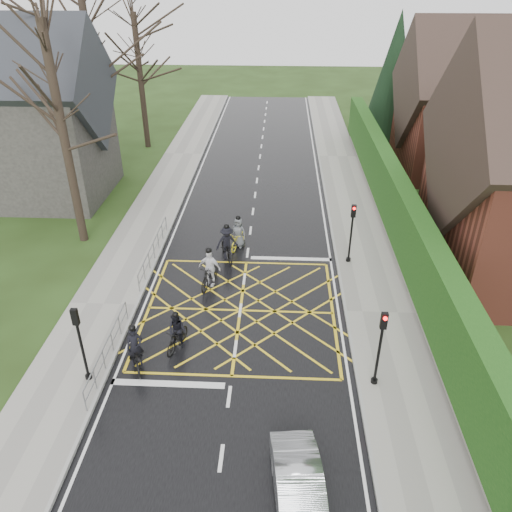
# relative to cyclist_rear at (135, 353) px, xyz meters

# --- Properties ---
(ground) EXTENTS (120.00, 120.00, 0.00)m
(ground) POSITION_rel_cyclist_rear_xyz_m (3.59, 3.61, -0.60)
(ground) COLOR #1F3010
(ground) RESTS_ON ground
(road) EXTENTS (9.00, 80.00, 0.01)m
(road) POSITION_rel_cyclist_rear_xyz_m (3.59, 3.61, -0.60)
(road) COLOR black
(road) RESTS_ON ground
(sidewalk_right) EXTENTS (3.00, 80.00, 0.15)m
(sidewalk_right) POSITION_rel_cyclist_rear_xyz_m (9.59, 3.61, -0.53)
(sidewalk_right) COLOR gray
(sidewalk_right) RESTS_ON ground
(sidewalk_left) EXTENTS (3.00, 80.00, 0.15)m
(sidewalk_left) POSITION_rel_cyclist_rear_xyz_m (-2.41, 3.61, -0.53)
(sidewalk_left) COLOR gray
(sidewalk_left) RESTS_ON ground
(stone_wall) EXTENTS (0.50, 38.00, 0.70)m
(stone_wall) POSITION_rel_cyclist_rear_xyz_m (11.34, 9.61, -0.25)
(stone_wall) COLOR slate
(stone_wall) RESTS_ON ground
(hedge) EXTENTS (0.90, 38.00, 2.80)m
(hedge) POSITION_rel_cyclist_rear_xyz_m (11.34, 9.61, 1.50)
(hedge) COLOR #11380F
(hedge) RESTS_ON stone_wall
(house_far) EXTENTS (9.80, 8.80, 10.30)m
(house_far) POSITION_rel_cyclist_rear_xyz_m (18.35, 21.61, 3.76)
(house_far) COLOR brown
(house_far) RESTS_ON ground
(conifer) EXTENTS (4.60, 4.60, 10.00)m
(conifer) POSITION_rel_cyclist_rear_xyz_m (14.34, 29.61, 4.39)
(conifer) COLOR black
(conifer) RESTS_ON ground
(church) EXTENTS (8.80, 7.80, 11.00)m
(church) POSITION_rel_cyclist_rear_xyz_m (-9.94, 15.61, 4.33)
(church) COLOR #2D2B28
(church) RESTS_ON ground
(tree_near) EXTENTS (9.24, 9.24, 11.44)m
(tree_near) POSITION_rel_cyclist_rear_xyz_m (-5.41, 9.61, 7.31)
(tree_near) COLOR black
(tree_near) RESTS_ON ground
(tree_mid) EXTENTS (10.08, 10.08, 12.48)m
(tree_mid) POSITION_rel_cyclist_rear_xyz_m (-6.41, 17.61, 8.03)
(tree_mid) COLOR black
(tree_mid) RESTS_ON ground
(tree_far) EXTENTS (8.40, 8.40, 10.40)m
(tree_far) POSITION_rel_cyclist_rear_xyz_m (-5.71, 25.61, 6.59)
(tree_far) COLOR black
(tree_far) RESTS_ON ground
(railing_south) EXTENTS (0.05, 5.04, 1.03)m
(railing_south) POSITION_rel_cyclist_rear_xyz_m (-1.06, 0.11, 0.18)
(railing_south) COLOR slate
(railing_south) RESTS_ON ground
(railing_north) EXTENTS (0.05, 6.04, 1.03)m
(railing_north) POSITION_rel_cyclist_rear_xyz_m (-1.06, 7.61, 0.19)
(railing_north) COLOR slate
(railing_north) RESTS_ON ground
(traffic_light_ne) EXTENTS (0.24, 0.31, 3.21)m
(traffic_light_ne) POSITION_rel_cyclist_rear_xyz_m (8.69, 7.80, 1.06)
(traffic_light_ne) COLOR black
(traffic_light_ne) RESTS_ON ground
(traffic_light_se) EXTENTS (0.24, 0.31, 3.21)m
(traffic_light_se) POSITION_rel_cyclist_rear_xyz_m (8.69, -0.60, 1.06)
(traffic_light_se) COLOR black
(traffic_light_se) RESTS_ON ground
(traffic_light_sw) EXTENTS (0.24, 0.31, 3.21)m
(traffic_light_sw) POSITION_rel_cyclist_rear_xyz_m (-1.51, -0.89, 1.06)
(traffic_light_sw) COLOR black
(traffic_light_sw) RESTS_ON ground
(cyclist_rear) EXTENTS (1.37, 2.01, 1.85)m
(cyclist_rear) POSITION_rel_cyclist_rear_xyz_m (0.00, 0.00, 0.00)
(cyclist_rear) COLOR black
(cyclist_rear) RESTS_ON ground
(cyclist_back) EXTENTS (0.95, 1.72, 1.66)m
(cyclist_back) POSITION_rel_cyclist_rear_xyz_m (1.35, 1.11, 0.03)
(cyclist_back) COLOR black
(cyclist_back) RESTS_ON ground
(cyclist_mid) EXTENTS (1.33, 2.10, 1.93)m
(cyclist_mid) POSITION_rel_cyclist_rear_xyz_m (2.59, 7.99, 0.10)
(cyclist_mid) COLOR black
(cyclist_mid) RESTS_ON ground
(cyclist_front) EXTENTS (1.14, 2.05, 1.97)m
(cyclist_front) POSITION_rel_cyclist_rear_xyz_m (2.04, 5.51, 0.13)
(cyclist_front) COLOR black
(cyclist_front) RESTS_ON ground
(cyclist_lead) EXTENTS (1.15, 1.96, 1.80)m
(cyclist_lead) POSITION_rel_cyclist_rear_xyz_m (3.07, 9.22, 0.02)
(cyclist_lead) COLOR yellow
(cyclist_lead) RESTS_ON ground
(car) EXTENTS (1.75, 3.88, 1.23)m
(car) POSITION_rel_cyclist_rear_xyz_m (5.91, -5.31, 0.02)
(car) COLOR #AAAEB1
(car) RESTS_ON ground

